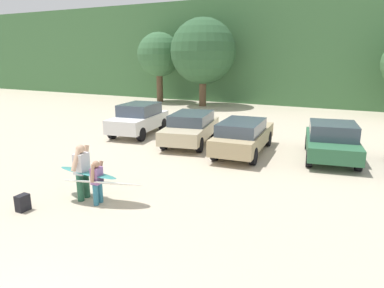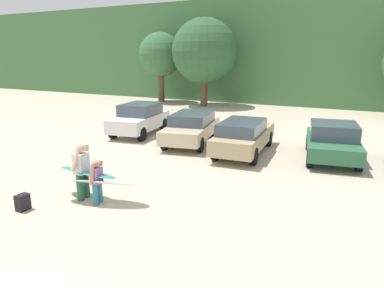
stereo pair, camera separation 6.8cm
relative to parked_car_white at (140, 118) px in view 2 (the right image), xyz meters
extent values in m
cube|color=#427042|center=(6.33, 20.14, 3.55)|extent=(108.00, 12.00, 8.80)
cylinder|color=brown|center=(-5.94, 11.89, 0.43)|extent=(0.56, 0.56, 2.56)
sphere|color=#38663D|center=(-5.94, 11.89, 3.32)|extent=(3.80, 3.80, 3.80)
cylinder|color=brown|center=(-1.42, 11.26, 0.25)|extent=(0.58, 0.58, 2.20)
sphere|color=#2D5633|center=(-1.42, 11.26, 3.57)|extent=(5.24, 5.24, 5.24)
cube|color=white|center=(0.01, -0.05, -0.16)|extent=(2.29, 4.22, 0.69)
cube|color=#3F4C5B|center=(-0.02, 0.12, 0.48)|extent=(1.91, 2.39, 0.59)
cylinder|color=black|center=(-0.96, 1.16, -0.51)|extent=(0.31, 0.71, 0.68)
cylinder|color=black|center=(0.62, 1.37, -0.51)|extent=(0.31, 0.71, 0.68)
cylinder|color=black|center=(-0.61, -1.47, -0.51)|extent=(0.31, 0.71, 0.68)
cylinder|color=black|center=(0.97, -1.26, -0.51)|extent=(0.31, 0.71, 0.68)
cube|color=beige|center=(3.31, -0.48, -0.22)|extent=(2.63, 4.81, 0.60)
cube|color=#3F4C5B|center=(3.28, -0.35, 0.33)|extent=(2.11, 2.77, 0.50)
cylinder|color=black|center=(2.23, 0.84, -0.52)|extent=(0.34, 0.69, 0.66)
cylinder|color=black|center=(3.83, 1.15, -0.52)|extent=(0.34, 0.69, 0.66)
cylinder|color=black|center=(2.79, -2.11, -0.52)|extent=(0.34, 0.69, 0.66)
cylinder|color=black|center=(4.39, -1.81, -0.52)|extent=(0.34, 0.69, 0.66)
cube|color=tan|center=(6.12, -1.03, -0.19)|extent=(2.04, 4.81, 0.64)
cube|color=#3F4C5B|center=(6.15, -1.47, 0.37)|extent=(1.75, 2.64, 0.49)
cylinder|color=black|center=(5.24, 0.46, -0.51)|extent=(0.27, 0.69, 0.68)
cylinder|color=black|center=(6.78, 0.57, -0.51)|extent=(0.27, 0.69, 0.68)
cylinder|color=black|center=(5.46, -2.63, -0.51)|extent=(0.27, 0.69, 0.68)
cylinder|color=black|center=(7.00, -2.52, -0.51)|extent=(0.27, 0.69, 0.68)
cube|color=#2D6642|center=(9.58, -0.39, -0.24)|extent=(2.52, 4.27, 0.56)
cube|color=#3F4C5B|center=(9.59, -0.44, 0.34)|extent=(2.03, 2.17, 0.60)
cylinder|color=black|center=(8.53, 0.79, -0.52)|extent=(0.32, 0.69, 0.66)
cylinder|color=black|center=(10.21, 1.06, -0.52)|extent=(0.32, 0.69, 0.66)
cylinder|color=black|center=(8.95, -1.83, -0.52)|extent=(0.32, 0.69, 0.66)
cylinder|color=black|center=(10.63, -1.56, -0.52)|extent=(0.32, 0.69, 0.66)
cylinder|color=#26593F|center=(3.51, -8.03, -0.46)|extent=(0.18, 0.18, 0.79)
cylinder|color=#26593F|center=(3.48, -7.75, -0.46)|extent=(0.18, 0.18, 0.79)
cube|color=silver|center=(3.49, -7.89, 0.24)|extent=(0.34, 0.43, 0.60)
sphere|color=#D8AD8C|center=(3.49, -7.89, 0.67)|extent=(0.25, 0.25, 0.25)
cylinder|color=#D8AD8C|center=(3.51, -8.11, 0.40)|extent=(0.17, 0.43, 0.62)
cylinder|color=#D8AD8C|center=(3.47, -7.67, 0.40)|extent=(0.16, 0.30, 0.65)
cylinder|color=teal|center=(4.11, -8.08, -0.55)|extent=(0.14, 0.14, 0.61)
cylinder|color=teal|center=(4.09, -7.87, -0.55)|extent=(0.14, 0.14, 0.61)
cube|color=#9966A5|center=(4.10, -7.97, -0.01)|extent=(0.26, 0.33, 0.47)
sphere|color=tan|center=(4.10, -7.97, 0.32)|extent=(0.19, 0.19, 0.19)
cylinder|color=tan|center=(4.12, -8.14, 0.11)|extent=(0.12, 0.21, 0.50)
cylinder|color=tan|center=(4.08, -7.80, 0.11)|extent=(0.13, 0.29, 0.49)
ellipsoid|color=teal|center=(3.63, -7.82, -0.04)|extent=(2.19, 0.77, 0.18)
ellipsoid|color=white|center=(4.19, -7.87, -0.24)|extent=(2.47, 1.30, 0.33)
cube|color=black|center=(2.58, -9.22, -0.63)|extent=(0.24, 0.34, 0.45)
camera|label=1|loc=(10.50, -14.98, 3.23)|focal=32.43mm
camera|label=2|loc=(10.56, -14.95, 3.23)|focal=32.43mm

